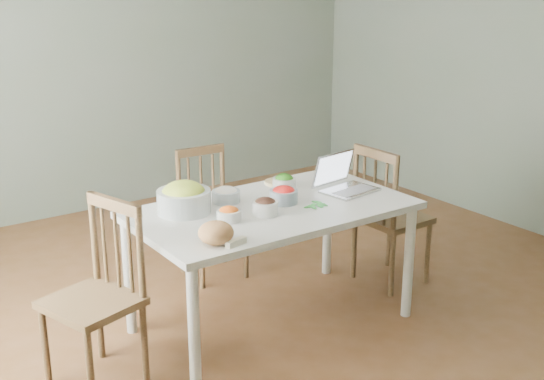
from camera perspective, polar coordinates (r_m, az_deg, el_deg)
floor at (r=4.55m, az=0.31°, el=-9.52°), size 5.00×5.00×0.00m
wall_back at (r=6.30m, az=-13.12°, el=10.60°), size 5.00×0.00×2.70m
wall_right at (r=5.90m, az=20.90°, el=9.46°), size 0.00×5.00×2.70m
dining_table at (r=4.21m, az=0.00°, el=-6.19°), size 1.60×0.90×0.75m
chair_far at (r=4.86m, az=-4.80°, el=-2.02°), size 0.41×0.40×0.89m
chair_left at (r=3.70m, az=-14.40°, el=-8.48°), size 0.51×0.52×0.96m
chair_right at (r=4.82m, az=9.71°, el=-1.96°), size 0.42×0.44×0.96m
bread_boule at (r=3.52m, az=-4.56°, el=-3.46°), size 0.19×0.19×0.12m
butter_stick at (r=3.51m, az=-2.93°, el=-4.24°), size 0.12×0.06×0.03m
bowl_squash at (r=3.98m, az=-7.14°, el=-0.61°), size 0.33×0.33×0.18m
bowl_carrot at (r=3.85m, az=-3.51°, el=-1.92°), size 0.16×0.16×0.08m
bowl_onion at (r=4.14m, az=-3.74°, el=-0.37°), size 0.18×0.18×0.09m
bowl_mushroom at (r=3.92m, az=-0.56°, el=-1.33°), size 0.19×0.19×0.10m
bowl_redpep at (r=4.12m, az=0.95°, el=-0.38°), size 0.18×0.18×0.10m
bowl_broccoli at (r=4.39m, az=0.99°, el=0.70°), size 0.17×0.17×0.09m
flatbread at (r=4.49m, az=0.56°, el=0.63°), size 0.22×0.22×0.02m
basil_bunch at (r=4.09m, az=3.41°, el=-1.15°), size 0.18×0.18×0.02m
laptop at (r=4.33m, az=6.36°, el=1.30°), size 0.37×0.33×0.23m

